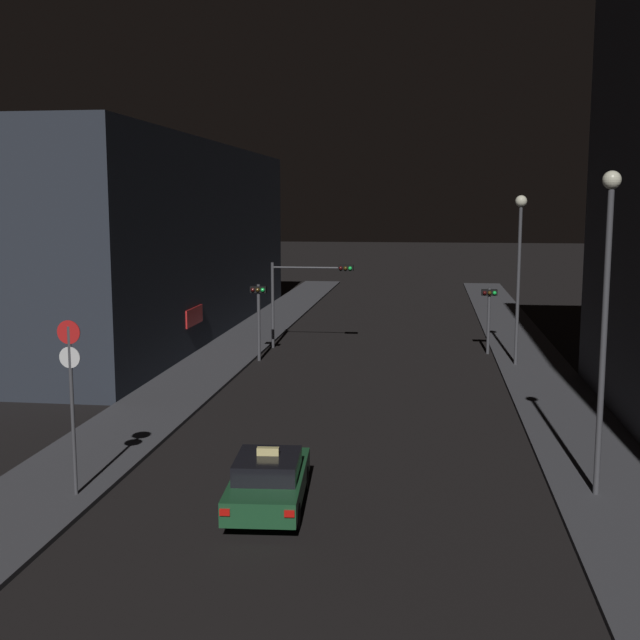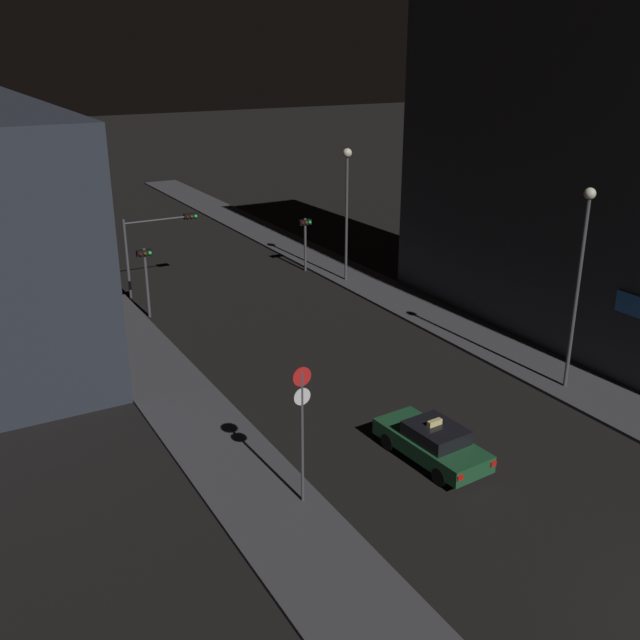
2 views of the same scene
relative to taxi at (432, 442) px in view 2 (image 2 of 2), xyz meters
The scene contains 10 objects.
sidewalk_left 23.89m from the taxi, 105.08° to the left, with size 3.40×71.00×0.13m, color #424247.
sidewalk_right 24.78m from the taxi, 68.54° to the left, with size 3.40×71.00×0.13m, color #424247.
building_facade_right 18.09m from the taxi, 19.31° to the left, with size 7.56×24.49×20.55m.
taxi is the anchor object (origin of this frame).
traffic_light_overhead 23.02m from the taxi, 96.21° to the left, with size 4.41×0.41×4.61m.
traffic_light_left_kerb 19.65m from the taxi, 102.60° to the left, with size 0.80×0.42×3.81m.
traffic_light_right_kerb 23.62m from the taxi, 72.42° to the left, with size 0.80×0.41×3.45m.
sign_pole_left 5.64m from the taxi, behind, with size 0.62×0.10×4.67m.
street_lamp_near_block 9.92m from the taxi, 11.93° to the left, with size 0.47×0.47×8.46m.
street_lamp_far_block 21.47m from the taxi, 66.92° to the left, with size 0.54×0.54×7.99m.
Camera 2 is at (-15.84, -7.05, 13.75)m, focal length 40.96 mm.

